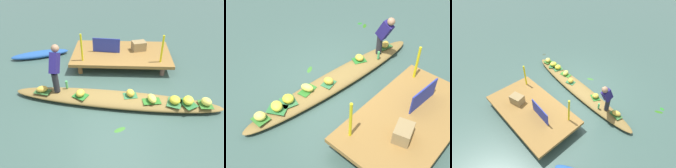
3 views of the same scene
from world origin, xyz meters
TOP-DOWN VIEW (x-y plane):
  - canal_water at (0.00, 0.00)m, footprint 40.00×40.00m
  - dock_platform at (0.14, 2.13)m, footprint 3.20×1.80m
  - vendor_boat at (0.00, 0.00)m, footprint 5.42×1.23m
  - moored_boat at (-2.73, 2.42)m, footprint 1.99×1.09m
  - leaf_mat_0 at (1.46, -0.21)m, footprint 0.44×0.47m
  - banana_bunch_0 at (1.46, -0.21)m, footprint 0.27×0.29m
  - leaf_mat_1 at (0.38, 0.03)m, footprint 0.39×0.32m
  - banana_bunch_1 at (0.38, 0.03)m, footprint 0.27×0.30m
  - leaf_mat_2 at (2.20, -0.24)m, footprint 0.31×0.34m
  - banana_bunch_2 at (2.20, -0.24)m, footprint 0.33×0.34m
  - leaf_mat_3 at (-0.89, -0.03)m, footprint 0.44×0.41m
  - banana_bunch_3 at (-0.89, -0.03)m, footprint 0.27×0.29m
  - leaf_mat_4 at (0.91, -0.17)m, footprint 0.48×0.31m
  - banana_bunch_4 at (0.91, -0.17)m, footprint 0.28×0.36m
  - leaf_mat_5 at (1.78, -0.21)m, footprint 0.49×0.53m
  - banana_bunch_5 at (1.78, -0.21)m, footprint 0.34×0.37m
  - leaf_mat_6 at (-1.91, 0.11)m, footprint 0.45×0.33m
  - banana_bunch_6 at (-1.91, 0.11)m, footprint 0.34×0.27m
  - vendor_person at (-1.52, 0.26)m, footprint 0.23×0.52m
  - water_bottle at (-1.31, 0.31)m, footprint 0.07×0.07m
  - market_banner at (-0.36, 2.13)m, footprint 0.89×0.10m
  - railing_post_west at (-1.06, 1.53)m, footprint 0.06×0.06m
  - railing_post_east at (1.34, 1.53)m, footprint 0.06×0.06m
  - produce_crate at (0.72, 2.32)m, footprint 0.51×0.43m
  - drifting_plant_0 at (0.13, -0.94)m, footprint 0.31×0.25m

SIDE VIEW (x-z plane):
  - canal_water at x=0.00m, z-range 0.00..0.00m
  - drifting_plant_0 at x=0.13m, z-range 0.00..0.01m
  - moored_boat at x=-2.73m, z-range 0.00..0.20m
  - vendor_boat at x=0.00m, z-range 0.00..0.22m
  - leaf_mat_0 at x=1.46m, z-range 0.22..0.23m
  - leaf_mat_1 at x=0.38m, z-range 0.22..0.23m
  - leaf_mat_2 at x=2.20m, z-range 0.22..0.23m
  - leaf_mat_3 at x=-0.89m, z-range 0.22..0.23m
  - leaf_mat_4 at x=0.91m, z-range 0.22..0.23m
  - leaf_mat_5 at x=1.78m, z-range 0.22..0.23m
  - leaf_mat_6 at x=-1.91m, z-range 0.22..0.23m
  - banana_bunch_6 at x=-1.91m, z-range 0.22..0.39m
  - banana_bunch_3 at x=-0.89m, z-range 0.22..0.39m
  - banana_bunch_1 at x=0.38m, z-range 0.22..0.40m
  - banana_bunch_4 at x=0.91m, z-range 0.22..0.40m
  - banana_bunch_2 at x=2.20m, z-range 0.22..0.41m
  - banana_bunch_0 at x=1.46m, z-range 0.22..0.41m
  - banana_bunch_5 at x=1.78m, z-range 0.22..0.41m
  - water_bottle at x=-1.31m, z-range 0.22..0.44m
  - dock_platform at x=0.14m, z-range 0.14..0.53m
  - produce_crate at x=0.72m, z-range 0.39..0.69m
  - market_banner at x=-0.36m, z-range 0.39..0.86m
  - railing_post_west at x=-1.06m, z-range 0.39..1.25m
  - railing_post_east at x=1.34m, z-range 0.39..1.25m
  - vendor_person at x=-1.52m, z-range 0.31..1.50m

